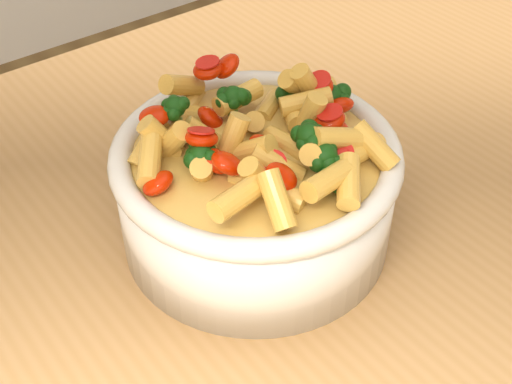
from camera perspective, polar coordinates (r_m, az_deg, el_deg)
table at (r=0.63m, az=-3.04°, el=-14.16°), size 1.20×0.80×0.90m
serving_bowl at (r=0.56m, az=0.00°, el=0.09°), size 0.22×0.22×0.10m
pasta_salad at (r=0.52m, az=0.00°, el=5.00°), size 0.18×0.18×0.04m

